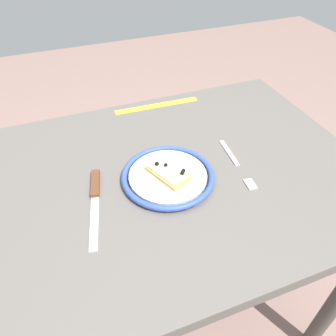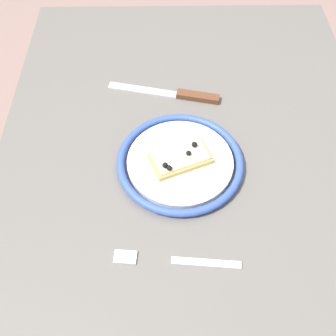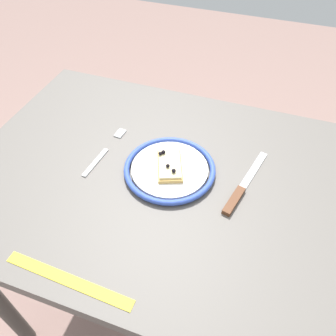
{
  "view_description": "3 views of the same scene",
  "coord_description": "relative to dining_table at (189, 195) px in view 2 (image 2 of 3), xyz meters",
  "views": [
    {
      "loc": [
        0.21,
        0.58,
        1.35
      ],
      "look_at": [
        -0.0,
        0.02,
        0.81
      ],
      "focal_mm": 34.97,
      "sensor_mm": 36.0,
      "label": 1
    },
    {
      "loc": [
        -0.45,
        0.05,
        1.38
      ],
      "look_at": [
        -0.03,
        0.04,
        0.81
      ],
      "focal_mm": 43.04,
      "sensor_mm": 36.0,
      "label": 2
    },
    {
      "loc": [
        0.19,
        -0.54,
        1.42
      ],
      "look_at": [
        -0.0,
        0.02,
        0.79
      ],
      "focal_mm": 36.33,
      "sensor_mm": 36.0,
      "label": 3
    }
  ],
  "objects": [
    {
      "name": "fork",
      "position": [
        -0.19,
        0.03,
        0.11
      ],
      "size": [
        0.04,
        0.2,
        0.0
      ],
      "color": "silver",
      "rests_on": "dining_table"
    },
    {
      "name": "pizza_slice_near",
      "position": [
        -0.0,
        0.02,
        0.13
      ],
      "size": [
        0.1,
        0.12,
        0.03
      ],
      "color": "tan",
      "rests_on": "plate"
    },
    {
      "name": "ground_plane",
      "position": [
        0.0,
        0.0,
        -0.68
      ],
      "size": [
        6.0,
        6.0,
        0.0
      ],
      "primitive_type": "plane",
      "color": "#876961"
    },
    {
      "name": "plate",
      "position": [
        -0.0,
        0.02,
        0.11
      ],
      "size": [
        0.23,
        0.23,
        0.02
      ],
      "color": "white",
      "rests_on": "dining_table"
    },
    {
      "name": "dining_table",
      "position": [
        0.0,
        0.0,
        0.0
      ],
      "size": [
        1.05,
        0.74,
        0.78
      ],
      "color": "#5B5651",
      "rests_on": "ground_plane"
    },
    {
      "name": "knife",
      "position": [
        0.18,
        0.01,
        0.11
      ],
      "size": [
        0.07,
        0.24,
        0.01
      ],
      "color": "silver",
      "rests_on": "dining_table"
    }
  ]
}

